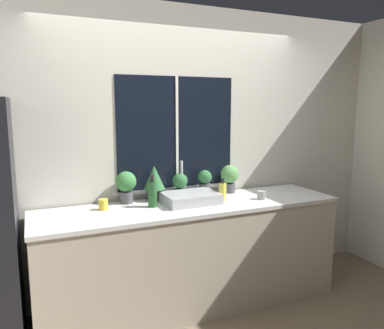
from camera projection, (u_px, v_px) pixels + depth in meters
ground_plane at (208, 322)px, 3.12m from camera, size 14.00×14.00×0.00m
wall_back at (176, 152)px, 3.57m from camera, size 8.00×0.09×2.70m
wall_right at (310, 138)px, 5.16m from camera, size 0.06×7.00×2.70m
counter at (192, 255)px, 3.34m from camera, size 2.68×0.68×0.94m
sink at (190, 198)px, 3.30m from camera, size 0.47×0.41×0.35m
potted_plant_far_left at (126, 185)px, 3.27m from camera, size 0.18×0.18×0.28m
potted_plant_left at (154, 180)px, 3.37m from camera, size 0.19×0.19×0.32m
potted_plant_center at (180, 184)px, 3.48m from camera, size 0.14×0.14×0.23m
potted_plant_right at (205, 182)px, 3.58m from camera, size 0.13×0.13×0.24m
potted_plant_far_right at (229, 177)px, 3.68m from camera, size 0.18×0.18×0.27m
soap_bottle at (222, 191)px, 3.37m from camera, size 0.07×0.07×0.20m
bottle_tall at (152, 194)px, 3.16m from camera, size 0.07×0.07×0.28m
mug_grey at (261, 195)px, 3.43m from camera, size 0.08×0.08×0.08m
mug_yellow at (103, 204)px, 3.08m from camera, size 0.08×0.08×0.09m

